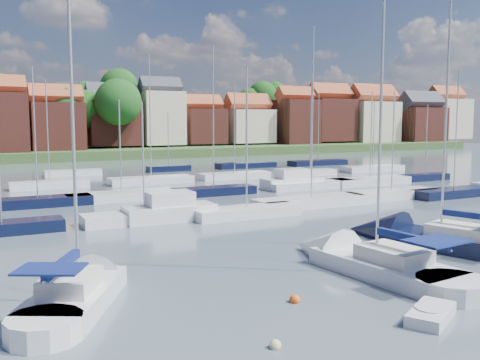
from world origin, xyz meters
TOP-DOWN VIEW (x-y plane):
  - ground at (0.00, 40.00)m, footprint 260.00×260.00m
  - sailboat_left at (-14.72, 4.69)m, footprint 7.35×10.45m
  - sailboat_centre at (-0.88, 2.86)m, footprint 4.45×12.43m
  - sailboat_navy at (6.05, 5.35)m, footprint 7.21×13.11m
  - tender at (-3.24, -4.06)m, footprint 3.05×2.47m
  - buoy_b at (-9.93, -3.52)m, footprint 0.42×0.42m
  - buoy_c at (-6.82, 0.06)m, footprint 0.48×0.48m
  - buoy_d at (-1.56, -3.24)m, footprint 0.52×0.52m
  - buoy_e at (2.49, 5.41)m, footprint 0.48×0.48m
  - buoy_g at (-2.17, -3.70)m, footprint 0.46×0.46m
  - marina_field at (1.91, 35.15)m, footprint 79.62×41.41m
  - far_shore_town at (2.23, 132.67)m, footprint 212.46×90.00m

SIDE VIEW (x-z plane):
  - ground at x=0.00m, z-range 0.00..0.00m
  - buoy_b at x=-9.93m, z-range -0.21..0.21m
  - buoy_c at x=-6.82m, z-range -0.24..0.24m
  - buoy_d at x=-1.56m, z-range -0.26..0.26m
  - buoy_e at x=2.49m, z-range -0.24..0.24m
  - buoy_g at x=-2.17m, z-range -0.23..0.23m
  - tender at x=-3.24m, z-range -0.07..0.53m
  - sailboat_navy at x=6.05m, z-range -8.42..9.12m
  - sailboat_centre at x=-0.88m, z-range -7.90..8.60m
  - sailboat_left at x=-14.72m, z-range -6.73..7.45m
  - marina_field at x=1.91m, z-range -7.53..8.40m
  - far_shore_town at x=2.23m, z-range -6.53..15.74m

